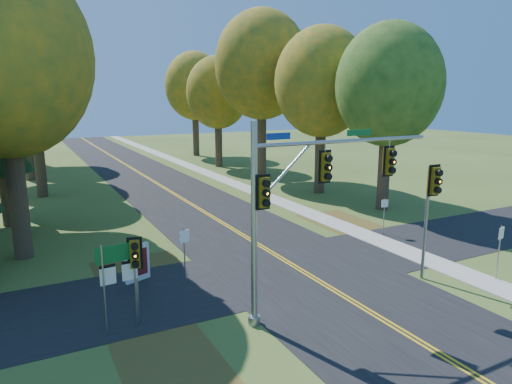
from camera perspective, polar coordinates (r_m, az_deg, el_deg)
name	(u,v)px	position (r m, az deg, el deg)	size (l,w,h in m)	color
ground	(320,282)	(20.14, 7.97, -11.08)	(160.00, 160.00, 0.00)	#3B511C
road_main	(320,282)	(20.14, 7.97, -11.05)	(8.00, 160.00, 0.02)	black
road_cross	(295,267)	(21.67, 4.88, -9.29)	(60.00, 6.00, 0.02)	black
centerline_left	(318,282)	(20.08, 7.74, -11.07)	(0.10, 160.00, 0.01)	gold
centerline_right	(322,281)	(20.19, 8.21, -10.95)	(0.10, 160.00, 0.01)	gold
sidewalk_east	(424,258)	(24.06, 20.22, -7.78)	(1.60, 160.00, 0.06)	#9E998E
leaf_patch_w_near	(146,277)	(21.03, -13.62, -10.28)	(4.00, 6.00, 0.00)	brown
leaf_patch_e	(354,227)	(28.58, 12.16, -4.29)	(3.50, 8.00, 0.00)	brown
leaf_patch_w_far	(171,363)	(14.73, -10.54, -20.31)	(3.00, 5.00, 0.00)	brown
tree_w_a	(5,59)	(24.47, -28.91, 14.35)	(8.00, 8.00, 14.15)	#38281C
tree_e_a	(389,86)	(32.75, 16.26, 12.63)	(7.20, 7.20, 12.73)	#38281C
tree_e_b	(322,83)	(37.64, 8.29, 13.35)	(7.60, 7.60, 13.33)	#38281C
tree_w_c	(34,95)	(39.53, -26.00, 10.85)	(6.80, 6.80, 11.91)	#38281C
tree_e_c	(262,66)	(44.05, 0.76, 15.52)	(8.80, 8.80, 15.79)	#38281C
tree_w_d	(21,75)	(48.26, -27.28, 12.88)	(8.20, 8.20, 14.56)	#38281C
tree_e_d	(218,93)	(51.98, -4.77, 12.24)	(7.00, 7.00, 12.32)	#38281C
tree_w_e	(32,77)	(59.20, -26.25, 12.81)	(8.40, 8.40, 14.97)	#38281C
tree_e_e	(195,86)	(62.41, -7.65, 12.97)	(7.80, 7.80, 13.74)	#38281C
traffic_mast	(303,193)	(15.94, 5.95, -0.07)	(7.77, 0.69, 7.04)	#96999E
east_signal_pole	(432,193)	(20.38, 21.15, -0.17)	(0.59, 0.68, 5.07)	gray
ped_signal_pole	(135,260)	(16.09, -14.85, -8.24)	(0.50, 0.59, 3.20)	gray
route_sign_cluster	(119,269)	(15.94, -16.78, -9.22)	(1.46, 0.23, 3.13)	gray
info_kiosk	(137,263)	(20.41, -14.63, -8.61)	(1.15, 0.58, 1.62)	silver
reg_sign_e_north	(384,210)	(27.12, 15.75, -2.17)	(0.40, 0.12, 2.13)	gray
reg_sign_e_south	(500,243)	(22.19, 28.20, -5.65)	(0.46, 0.14, 2.44)	gray
reg_sign_w	(185,247)	(19.20, -8.93, -6.77)	(0.46, 0.19, 2.51)	gray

